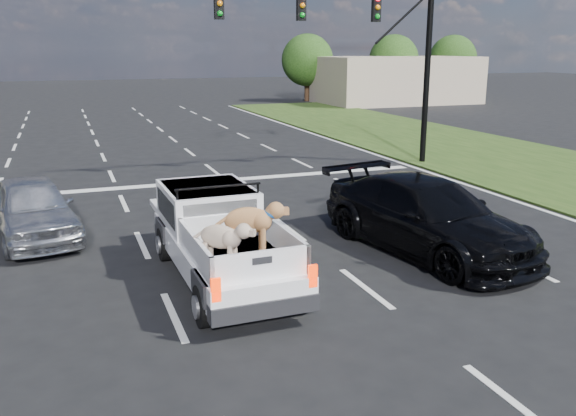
% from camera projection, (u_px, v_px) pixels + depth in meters
% --- Properties ---
extents(ground, '(160.00, 160.00, 0.00)m').
position_uv_depth(ground, '(275.00, 302.00, 10.52)').
color(ground, black).
rests_on(ground, ground).
extents(road_markings, '(17.75, 60.00, 0.01)m').
position_uv_depth(road_markings, '(196.00, 210.00, 16.47)').
color(road_markings, silver).
rests_on(road_markings, ground).
extents(traffic_signal, '(9.11, 0.31, 7.00)m').
position_uv_depth(traffic_signal, '(370.00, 34.00, 21.26)').
color(traffic_signal, black).
rests_on(traffic_signal, ground).
extents(building_right, '(12.00, 7.00, 3.60)m').
position_uv_depth(building_right, '(396.00, 80.00, 48.29)').
color(building_right, tan).
rests_on(building_right, ground).
extents(tree_far_d, '(4.20, 4.20, 5.40)m').
position_uv_depth(tree_far_d, '(307.00, 60.00, 49.52)').
color(tree_far_d, '#332114').
rests_on(tree_far_d, ground).
extents(tree_far_e, '(4.20, 4.20, 5.40)m').
position_uv_depth(tree_far_e, '(394.00, 60.00, 52.21)').
color(tree_far_e, '#332114').
rests_on(tree_far_e, ground).
extents(tree_far_f, '(4.20, 4.20, 5.40)m').
position_uv_depth(tree_far_f, '(453.00, 59.00, 54.23)').
color(tree_far_f, '#332114').
rests_on(tree_far_f, ground).
extents(pickup_truck, '(1.90, 4.85, 1.80)m').
position_uv_depth(pickup_truck, '(220.00, 236.00, 11.35)').
color(pickup_truck, black).
rests_on(pickup_truck, ground).
extents(silver_sedan, '(2.35, 4.33, 1.40)m').
position_uv_depth(silver_sedan, '(32.00, 208.00, 13.90)').
color(silver_sedan, '#B9BBC0').
rests_on(silver_sedan, ground).
extents(black_coupe, '(3.11, 5.67, 1.56)m').
position_uv_depth(black_coupe, '(427.00, 216.00, 12.97)').
color(black_coupe, black).
rests_on(black_coupe, ground).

